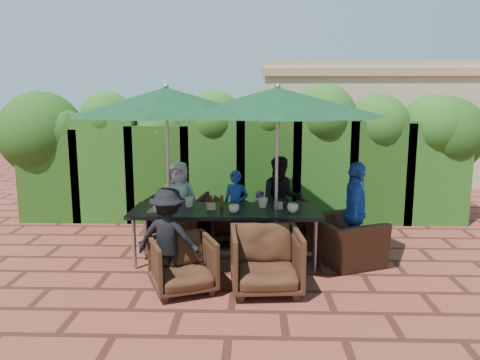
{
  "coord_description": "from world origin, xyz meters",
  "views": [
    {
      "loc": [
        0.24,
        -6.37,
        2.27
      ],
      "look_at": [
        0.03,
        0.4,
        1.08
      ],
      "focal_mm": 35.0,
      "sensor_mm": 36.0,
      "label": 1
    }
  ],
  "objects_px": {
    "umbrella_right": "(277,102)",
    "chair_near_left": "(183,261)",
    "chair_far_mid": "(226,218)",
    "chair_end_right": "(344,233)",
    "chair_far_right": "(285,217)",
    "umbrella_left": "(166,102)",
    "chair_far_left": "(178,215)",
    "chair_near_right": "(266,257)",
    "dining_table": "(226,214)"
  },
  "relations": [
    {
      "from": "umbrella_right",
      "to": "chair_near_left",
      "type": "bearing_deg",
      "value": -137.91
    },
    {
      "from": "chair_far_mid",
      "to": "chair_end_right",
      "type": "xyz_separation_m",
      "value": [
        1.71,
        -1.0,
        0.06
      ]
    },
    {
      "from": "chair_far_right",
      "to": "umbrella_left",
      "type": "bearing_deg",
      "value": 18.58
    },
    {
      "from": "chair_end_right",
      "to": "umbrella_right",
      "type": "bearing_deg",
      "value": 68.39
    },
    {
      "from": "chair_far_left",
      "to": "chair_near_right",
      "type": "distance_m",
      "value": 2.33
    },
    {
      "from": "dining_table",
      "to": "chair_near_right",
      "type": "bearing_deg",
      "value": -62.21
    },
    {
      "from": "chair_far_right",
      "to": "chair_end_right",
      "type": "relative_size",
      "value": 0.78
    },
    {
      "from": "umbrella_right",
      "to": "chair_near_right",
      "type": "xyz_separation_m",
      "value": [
        -0.16,
        -1.0,
        -1.8
      ]
    },
    {
      "from": "dining_table",
      "to": "chair_near_right",
      "type": "xyz_separation_m",
      "value": [
        0.54,
        -1.02,
        -0.26
      ]
    },
    {
      "from": "chair_far_right",
      "to": "chair_near_right",
      "type": "relative_size",
      "value": 0.9
    },
    {
      "from": "chair_near_right",
      "to": "chair_end_right",
      "type": "xyz_separation_m",
      "value": [
        1.11,
        1.03,
        0.0
      ]
    },
    {
      "from": "chair_near_left",
      "to": "chair_far_mid",
      "type": "bearing_deg",
      "value": 57.05
    },
    {
      "from": "chair_end_right",
      "to": "chair_near_left",
      "type": "bearing_deg",
      "value": 93.65
    },
    {
      "from": "umbrella_left",
      "to": "chair_far_left",
      "type": "distance_m",
      "value": 2.01
    },
    {
      "from": "chair_far_left",
      "to": "umbrella_left",
      "type": "bearing_deg",
      "value": 99.48
    },
    {
      "from": "umbrella_right",
      "to": "chair_far_right",
      "type": "relative_size",
      "value": 3.83
    },
    {
      "from": "chair_far_right",
      "to": "chair_end_right",
      "type": "bearing_deg",
      "value": 111.59
    },
    {
      "from": "dining_table",
      "to": "chair_far_mid",
      "type": "relative_size",
      "value": 3.63
    },
    {
      "from": "chair_far_left",
      "to": "chair_far_mid",
      "type": "height_order",
      "value": "chair_far_left"
    },
    {
      "from": "umbrella_left",
      "to": "dining_table",
      "type": "bearing_deg",
      "value": 2.67
    },
    {
      "from": "dining_table",
      "to": "umbrella_left",
      "type": "relative_size",
      "value": 0.99
    },
    {
      "from": "umbrella_left",
      "to": "chair_near_left",
      "type": "height_order",
      "value": "umbrella_left"
    },
    {
      "from": "umbrella_left",
      "to": "chair_end_right",
      "type": "height_order",
      "value": "umbrella_left"
    },
    {
      "from": "chair_near_left",
      "to": "chair_far_left",
      "type": "bearing_deg",
      "value": 78.3
    },
    {
      "from": "umbrella_right",
      "to": "chair_near_left",
      "type": "xyz_separation_m",
      "value": [
        -1.14,
        -1.03,
        -1.85
      ]
    },
    {
      "from": "chair_near_left",
      "to": "chair_far_right",
      "type": "bearing_deg",
      "value": 35.16
    },
    {
      "from": "chair_far_mid",
      "to": "chair_near_left",
      "type": "height_order",
      "value": "chair_near_left"
    },
    {
      "from": "chair_near_left",
      "to": "dining_table",
      "type": "bearing_deg",
      "value": 44.52
    },
    {
      "from": "umbrella_left",
      "to": "chair_far_mid",
      "type": "height_order",
      "value": "umbrella_left"
    },
    {
      "from": "chair_far_left",
      "to": "chair_end_right",
      "type": "height_order",
      "value": "chair_far_left"
    },
    {
      "from": "dining_table",
      "to": "umbrella_right",
      "type": "height_order",
      "value": "umbrella_right"
    },
    {
      "from": "chair_end_right",
      "to": "chair_near_right",
      "type": "bearing_deg",
      "value": 109.66
    },
    {
      "from": "chair_far_mid",
      "to": "chair_near_right",
      "type": "relative_size",
      "value": 0.86
    },
    {
      "from": "dining_table",
      "to": "chair_near_left",
      "type": "bearing_deg",
      "value": -113.18
    },
    {
      "from": "umbrella_left",
      "to": "chair_far_left",
      "type": "height_order",
      "value": "umbrella_left"
    },
    {
      "from": "umbrella_left",
      "to": "chair_far_left",
      "type": "bearing_deg",
      "value": 91.78
    },
    {
      "from": "umbrella_left",
      "to": "chair_far_mid",
      "type": "xyz_separation_m",
      "value": [
        0.72,
        1.05,
        -1.85
      ]
    },
    {
      "from": "chair_near_left",
      "to": "umbrella_right",
      "type": "bearing_deg",
      "value": 19.79
    },
    {
      "from": "chair_far_left",
      "to": "chair_near_left",
      "type": "bearing_deg",
      "value": 108.3
    },
    {
      "from": "dining_table",
      "to": "umbrella_right",
      "type": "xyz_separation_m",
      "value": [
        0.7,
        -0.01,
        1.54
      ]
    },
    {
      "from": "chair_far_mid",
      "to": "chair_end_right",
      "type": "relative_size",
      "value": 0.75
    },
    {
      "from": "chair_near_left",
      "to": "chair_near_right",
      "type": "height_order",
      "value": "chair_near_right"
    },
    {
      "from": "chair_far_right",
      "to": "chair_end_right",
      "type": "xyz_separation_m",
      "value": [
        0.76,
        -1.04,
        0.05
      ]
    },
    {
      "from": "dining_table",
      "to": "chair_far_mid",
      "type": "xyz_separation_m",
      "value": [
        -0.06,
        1.02,
        -0.32
      ]
    },
    {
      "from": "dining_table",
      "to": "umbrella_right",
      "type": "bearing_deg",
      "value": -1.11
    },
    {
      "from": "chair_far_mid",
      "to": "chair_near_left",
      "type": "bearing_deg",
      "value": 56.84
    },
    {
      "from": "dining_table",
      "to": "chair_near_right",
      "type": "distance_m",
      "value": 1.18
    },
    {
      "from": "chair_far_left",
      "to": "chair_near_left",
      "type": "height_order",
      "value": "chair_far_left"
    },
    {
      "from": "chair_near_left",
      "to": "chair_end_right",
      "type": "relative_size",
      "value": 0.75
    },
    {
      "from": "umbrella_left",
      "to": "chair_near_right",
      "type": "bearing_deg",
      "value": -36.67
    }
  ]
}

